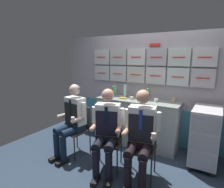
{
  "coord_description": "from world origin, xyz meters",
  "views": [
    {
      "loc": [
        1.16,
        -2.17,
        1.71
      ],
      "look_at": [
        -0.37,
        0.42,
        1.11
      ],
      "focal_mm": 29.89,
      "sensor_mm": 36.0,
      "label": 1
    }
  ],
  "objects_px": {
    "crew_member_right": "(107,128)",
    "folding_chair_by_counter": "(143,140)",
    "crew_member_by_counter": "(141,132)",
    "snack_banana": "(123,98)",
    "folding_chair_left": "(79,125)",
    "crew_member_left": "(72,118)",
    "water_bottle_clear": "(114,91)",
    "folding_chair_right": "(109,134)",
    "espresso_cup_small": "(174,100)",
    "service_trolley": "(205,135)"
  },
  "relations": [
    {
      "from": "snack_banana",
      "to": "folding_chair_left",
      "type": "bearing_deg",
      "value": -124.47
    },
    {
      "from": "water_bottle_clear",
      "to": "service_trolley",
      "type": "bearing_deg",
      "value": -6.13
    },
    {
      "from": "folding_chair_right",
      "to": "crew_member_right",
      "type": "height_order",
      "value": "crew_member_right"
    },
    {
      "from": "espresso_cup_small",
      "to": "folding_chair_left",
      "type": "bearing_deg",
      "value": -145.49
    },
    {
      "from": "crew_member_left",
      "to": "water_bottle_clear",
      "type": "xyz_separation_m",
      "value": [
        0.24,
        1.02,
        0.33
      ]
    },
    {
      "from": "folding_chair_right",
      "to": "water_bottle_clear",
      "type": "relative_size",
      "value": 3.39
    },
    {
      "from": "folding_chair_left",
      "to": "water_bottle_clear",
      "type": "distance_m",
      "value": 1.02
    },
    {
      "from": "folding_chair_right",
      "to": "espresso_cup_small",
      "type": "height_order",
      "value": "espresso_cup_small"
    },
    {
      "from": "crew_member_by_counter",
      "to": "folding_chair_right",
      "type": "bearing_deg",
      "value": 170.67
    },
    {
      "from": "folding_chair_by_counter",
      "to": "folding_chair_left",
      "type": "bearing_deg",
      "value": 178.4
    },
    {
      "from": "crew_member_by_counter",
      "to": "folding_chair_by_counter",
      "type": "bearing_deg",
      "value": 100.08
    },
    {
      "from": "folding_chair_left",
      "to": "water_bottle_clear",
      "type": "bearing_deg",
      "value": 75.61
    },
    {
      "from": "folding_chair_left",
      "to": "water_bottle_clear",
      "type": "xyz_separation_m",
      "value": [
        0.22,
        0.86,
        0.5
      ]
    },
    {
      "from": "crew_member_right",
      "to": "snack_banana",
      "type": "height_order",
      "value": "crew_member_right"
    },
    {
      "from": "folding_chair_left",
      "to": "folding_chair_right",
      "type": "xyz_separation_m",
      "value": [
        0.69,
        -0.1,
        0.0
      ]
    },
    {
      "from": "crew_member_left",
      "to": "espresso_cup_small",
      "type": "bearing_deg",
      "value": 38.2
    },
    {
      "from": "crew_member_left",
      "to": "crew_member_by_counter",
      "type": "xyz_separation_m",
      "value": [
        1.27,
        -0.03,
        0.02
      ]
    },
    {
      "from": "folding_chair_by_counter",
      "to": "crew_member_by_counter",
      "type": "height_order",
      "value": "crew_member_by_counter"
    },
    {
      "from": "folding_chair_by_counter",
      "to": "crew_member_left",
      "type": "bearing_deg",
      "value": -174.25
    },
    {
      "from": "crew_member_by_counter",
      "to": "snack_banana",
      "type": "height_order",
      "value": "crew_member_by_counter"
    },
    {
      "from": "water_bottle_clear",
      "to": "crew_member_left",
      "type": "bearing_deg",
      "value": -103.49
    },
    {
      "from": "service_trolley",
      "to": "crew_member_right",
      "type": "relative_size",
      "value": 0.75
    },
    {
      "from": "crew_member_right",
      "to": "folding_chair_by_counter",
      "type": "distance_m",
      "value": 0.55
    },
    {
      "from": "crew_member_right",
      "to": "folding_chair_by_counter",
      "type": "xyz_separation_m",
      "value": [
        0.48,
        0.22,
        -0.17
      ]
    },
    {
      "from": "folding_chair_left",
      "to": "crew_member_by_counter",
      "type": "relative_size",
      "value": 0.66
    },
    {
      "from": "crew_member_right",
      "to": "service_trolley",
      "type": "bearing_deg",
      "value": 36.3
    },
    {
      "from": "service_trolley",
      "to": "folding_chair_right",
      "type": "relative_size",
      "value": 1.12
    },
    {
      "from": "service_trolley",
      "to": "crew_member_by_counter",
      "type": "bearing_deg",
      "value": -130.9
    },
    {
      "from": "water_bottle_clear",
      "to": "folding_chair_left",
      "type": "bearing_deg",
      "value": -104.39
    },
    {
      "from": "service_trolley",
      "to": "crew_member_right",
      "type": "height_order",
      "value": "crew_member_right"
    },
    {
      "from": "snack_banana",
      "to": "folding_chair_right",
      "type": "bearing_deg",
      "value": -76.96
    },
    {
      "from": "folding_chair_by_counter",
      "to": "snack_banana",
      "type": "relative_size",
      "value": 4.88
    },
    {
      "from": "folding_chair_left",
      "to": "espresso_cup_small",
      "type": "distance_m",
      "value": 1.77
    },
    {
      "from": "folding_chair_left",
      "to": "crew_member_right",
      "type": "relative_size",
      "value": 0.67
    },
    {
      "from": "crew_member_by_counter",
      "to": "water_bottle_clear",
      "type": "height_order",
      "value": "crew_member_by_counter"
    },
    {
      "from": "crew_member_right",
      "to": "espresso_cup_small",
      "type": "relative_size",
      "value": 14.37
    },
    {
      "from": "folding_chair_left",
      "to": "crew_member_left",
      "type": "height_order",
      "value": "crew_member_left"
    },
    {
      "from": "crew_member_right",
      "to": "snack_banana",
      "type": "bearing_deg",
      "value": 103.92
    },
    {
      "from": "crew_member_by_counter",
      "to": "espresso_cup_small",
      "type": "bearing_deg",
      "value": 81.75
    },
    {
      "from": "folding_chair_right",
      "to": "espresso_cup_small",
      "type": "xyz_separation_m",
      "value": [
        0.73,
        1.07,
        0.43
      ]
    },
    {
      "from": "crew_member_by_counter",
      "to": "crew_member_left",
      "type": "bearing_deg",
      "value": 178.58
    },
    {
      "from": "crew_member_by_counter",
      "to": "espresso_cup_small",
      "type": "distance_m",
      "value": 1.2
    },
    {
      "from": "crew_member_left",
      "to": "crew_member_by_counter",
      "type": "distance_m",
      "value": 1.27
    },
    {
      "from": "service_trolley",
      "to": "folding_chair_by_counter",
      "type": "relative_size",
      "value": 1.12
    },
    {
      "from": "crew_member_right",
      "to": "water_bottle_clear",
      "type": "xyz_separation_m",
      "value": [
        -0.52,
        1.11,
        0.33
      ]
    },
    {
      "from": "espresso_cup_small",
      "to": "snack_banana",
      "type": "distance_m",
      "value": 0.95
    },
    {
      "from": "crew_member_right",
      "to": "water_bottle_clear",
      "type": "height_order",
      "value": "crew_member_right"
    },
    {
      "from": "folding_chair_left",
      "to": "crew_member_left",
      "type": "xyz_separation_m",
      "value": [
        -0.02,
        -0.16,
        0.17
      ]
    },
    {
      "from": "service_trolley",
      "to": "crew_member_by_counter",
      "type": "distance_m",
      "value": 1.15
    },
    {
      "from": "folding_chair_right",
      "to": "crew_member_by_counter",
      "type": "distance_m",
      "value": 0.6
    }
  ]
}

